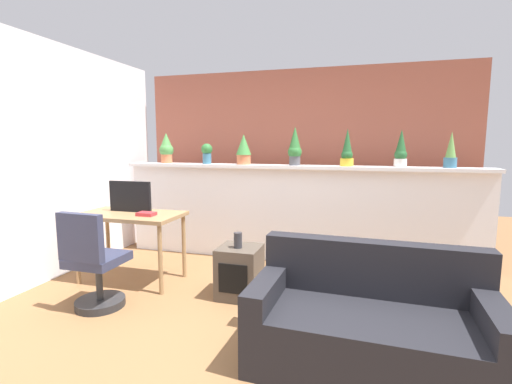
{
  "coord_description": "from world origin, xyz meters",
  "views": [
    {
      "loc": [
        0.81,
        -2.49,
        1.5
      ],
      "look_at": [
        -0.19,
        0.97,
        1.02
      ],
      "focal_mm": 25.6,
      "sensor_mm": 36.0,
      "label": 1
    }
  ],
  "objects_px": {
    "potted_plant_0": "(166,148)",
    "office_chair": "(94,268)",
    "potted_plant_5": "(401,151)",
    "potted_plant_6": "(451,151)",
    "vase_on_shelf": "(238,240)",
    "side_cube_shelf": "(240,272)",
    "desk": "(130,221)",
    "book_on_desk": "(146,214)",
    "potted_plant_2": "(244,149)",
    "potted_plant_3": "(295,147)",
    "potted_plant_4": "(347,151)",
    "couch": "(369,326)",
    "potted_plant_1": "(207,153)",
    "tv_monitor": "(130,197)"
  },
  "relations": [
    {
      "from": "potted_plant_5",
      "to": "potted_plant_6",
      "type": "distance_m",
      "value": 0.52
    },
    {
      "from": "book_on_desk",
      "to": "potted_plant_2",
      "type": "bearing_deg",
      "value": 59.91
    },
    {
      "from": "potted_plant_1",
      "to": "vase_on_shelf",
      "type": "distance_m",
      "value": 1.69
    },
    {
      "from": "potted_plant_0",
      "to": "potted_plant_1",
      "type": "bearing_deg",
      "value": -2.21
    },
    {
      "from": "potted_plant_5",
      "to": "tv_monitor",
      "type": "bearing_deg",
      "value": -159.8
    },
    {
      "from": "potted_plant_2",
      "to": "potted_plant_1",
      "type": "bearing_deg",
      "value": 179.57
    },
    {
      "from": "potted_plant_0",
      "to": "office_chair",
      "type": "distance_m",
      "value": 2.14
    },
    {
      "from": "potted_plant_4",
      "to": "office_chair",
      "type": "xyz_separation_m",
      "value": [
        -2.11,
        -1.81,
        -1.02
      ]
    },
    {
      "from": "potted_plant_2",
      "to": "vase_on_shelf",
      "type": "height_order",
      "value": "potted_plant_2"
    },
    {
      "from": "potted_plant_2",
      "to": "potted_plant_5",
      "type": "distance_m",
      "value": 1.88
    },
    {
      "from": "potted_plant_1",
      "to": "potted_plant_5",
      "type": "distance_m",
      "value": 2.39
    },
    {
      "from": "vase_on_shelf",
      "to": "tv_monitor",
      "type": "bearing_deg",
      "value": 171.65
    },
    {
      "from": "desk",
      "to": "vase_on_shelf",
      "type": "xyz_separation_m",
      "value": [
        1.26,
        -0.11,
        -0.09
      ]
    },
    {
      "from": "potted_plant_5",
      "to": "book_on_desk",
      "type": "height_order",
      "value": "potted_plant_5"
    },
    {
      "from": "desk",
      "to": "vase_on_shelf",
      "type": "distance_m",
      "value": 1.27
    },
    {
      "from": "potted_plant_5",
      "to": "book_on_desk",
      "type": "xyz_separation_m",
      "value": [
        -2.56,
        -1.2,
        -0.65
      ]
    },
    {
      "from": "potted_plant_3",
      "to": "book_on_desk",
      "type": "relative_size",
      "value": 2.63
    },
    {
      "from": "potted_plant_5",
      "to": "side_cube_shelf",
      "type": "distance_m",
      "value": 2.28
    },
    {
      "from": "potted_plant_1",
      "to": "potted_plant_4",
      "type": "bearing_deg",
      "value": -0.46
    },
    {
      "from": "potted_plant_1",
      "to": "potted_plant_5",
      "type": "xyz_separation_m",
      "value": [
        2.39,
        0.01,
        0.04
      ]
    },
    {
      "from": "potted_plant_4",
      "to": "desk",
      "type": "height_order",
      "value": "potted_plant_4"
    },
    {
      "from": "potted_plant_3",
      "to": "couch",
      "type": "distance_m",
      "value": 2.49
    },
    {
      "from": "potted_plant_4",
      "to": "book_on_desk",
      "type": "height_order",
      "value": "potted_plant_4"
    },
    {
      "from": "desk",
      "to": "tv_monitor",
      "type": "distance_m",
      "value": 0.27
    },
    {
      "from": "potted_plant_2",
      "to": "office_chair",
      "type": "bearing_deg",
      "value": -114.45
    },
    {
      "from": "side_cube_shelf",
      "to": "book_on_desk",
      "type": "xyz_separation_m",
      "value": [
        -1.03,
        0.02,
        0.52
      ]
    },
    {
      "from": "potted_plant_2",
      "to": "potted_plant_3",
      "type": "xyz_separation_m",
      "value": [
        0.66,
        -0.01,
        0.03
      ]
    },
    {
      "from": "potted_plant_0",
      "to": "desk",
      "type": "relative_size",
      "value": 0.37
    },
    {
      "from": "potted_plant_5",
      "to": "desk",
      "type": "distance_m",
      "value": 3.12
    },
    {
      "from": "potted_plant_2",
      "to": "potted_plant_3",
      "type": "height_order",
      "value": "potted_plant_3"
    },
    {
      "from": "side_cube_shelf",
      "to": "couch",
      "type": "bearing_deg",
      "value": -34.56
    },
    {
      "from": "potted_plant_5",
      "to": "vase_on_shelf",
      "type": "relative_size",
      "value": 2.85
    },
    {
      "from": "potted_plant_4",
      "to": "desk",
      "type": "bearing_deg",
      "value": -153.51
    },
    {
      "from": "vase_on_shelf",
      "to": "office_chair",
      "type": "bearing_deg",
      "value": -152.79
    },
    {
      "from": "potted_plant_4",
      "to": "potted_plant_6",
      "type": "relative_size",
      "value": 1.11
    },
    {
      "from": "tv_monitor",
      "to": "side_cube_shelf",
      "type": "xyz_separation_m",
      "value": [
        1.32,
        -0.17,
        -0.67
      ]
    },
    {
      "from": "potted_plant_6",
      "to": "potted_plant_5",
      "type": "bearing_deg",
      "value": -179.15
    },
    {
      "from": "vase_on_shelf",
      "to": "couch",
      "type": "height_order",
      "value": "couch"
    },
    {
      "from": "couch",
      "to": "potted_plant_0",
      "type": "bearing_deg",
      "value": 142.33
    },
    {
      "from": "potted_plant_0",
      "to": "side_cube_shelf",
      "type": "distance_m",
      "value": 2.24
    },
    {
      "from": "office_chair",
      "to": "vase_on_shelf",
      "type": "distance_m",
      "value": 1.32
    },
    {
      "from": "side_cube_shelf",
      "to": "book_on_desk",
      "type": "relative_size",
      "value": 2.77
    },
    {
      "from": "potted_plant_3",
      "to": "potted_plant_5",
      "type": "height_order",
      "value": "potted_plant_3"
    },
    {
      "from": "desk",
      "to": "book_on_desk",
      "type": "distance_m",
      "value": 0.27
    },
    {
      "from": "potted_plant_0",
      "to": "desk",
      "type": "height_order",
      "value": "potted_plant_0"
    },
    {
      "from": "potted_plant_2",
      "to": "potted_plant_5",
      "type": "bearing_deg",
      "value": 0.5
    },
    {
      "from": "potted_plant_1",
      "to": "potted_plant_2",
      "type": "bearing_deg",
      "value": -0.43
    },
    {
      "from": "couch",
      "to": "side_cube_shelf",
      "type": "bearing_deg",
      "value": 145.44
    },
    {
      "from": "office_chair",
      "to": "couch",
      "type": "bearing_deg",
      "value": -4.83
    },
    {
      "from": "potted_plant_1",
      "to": "desk",
      "type": "relative_size",
      "value": 0.24
    }
  ]
}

